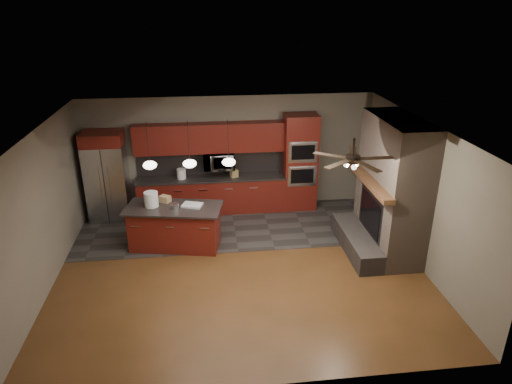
{
  "coord_description": "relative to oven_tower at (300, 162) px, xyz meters",
  "views": [
    {
      "loc": [
        -0.62,
        -7.65,
        4.85
      ],
      "look_at": [
        0.37,
        0.6,
        1.35
      ],
      "focal_mm": 32.0,
      "sensor_mm": 36.0,
      "label": 1
    }
  ],
  "objects": [
    {
      "name": "kitchen_island",
      "position": [
        -3.0,
        -1.68,
        -0.73
      ],
      "size": [
        2.1,
        1.25,
        0.92
      ],
      "rotation": [
        0.0,
        0.0,
        -0.19
      ],
      "color": "maroon",
      "rests_on": "ground"
    },
    {
      "name": "white_bucket",
      "position": [
        -3.44,
        -1.58,
        -0.12
      ],
      "size": [
        0.38,
        0.38,
        0.31
      ],
      "primitive_type": "cylinder",
      "rotation": [
        0.0,
        0.0,
        -0.43
      ],
      "color": "white",
      "rests_on": "kitchen_island"
    },
    {
      "name": "ceiling_fan",
      "position": [
        0.1,
        -3.49,
        1.27
      ],
      "size": [
        1.27,
        1.33,
        0.41
      ],
      "color": "black",
      "rests_on": "ceiling"
    },
    {
      "name": "fireplace_column",
      "position": [
        1.34,
        -2.29,
        0.11
      ],
      "size": [
        1.3,
        2.1,
        2.8
      ],
      "color": "#756354",
      "rests_on": "ground"
    },
    {
      "name": "refrigerator",
      "position": [
        -4.59,
        -0.07,
        -0.13
      ],
      "size": [
        0.91,
        0.75,
        2.13
      ],
      "color": "silver",
      "rests_on": "ground"
    },
    {
      "name": "ground",
      "position": [
        -1.7,
        -2.69,
        -1.19
      ],
      "size": [
        7.0,
        7.0,
        0.0
      ],
      "primitive_type": "plane",
      "color": "brown",
      "rests_on": "ground"
    },
    {
      "name": "pendant_right",
      "position": [
        -1.85,
        -1.99,
        0.77
      ],
      "size": [
        0.26,
        0.26,
        0.92
      ],
      "color": "black",
      "rests_on": "ceiling"
    },
    {
      "name": "right_wall",
      "position": [
        1.8,
        -2.69,
        0.21
      ],
      "size": [
        0.02,
        6.0,
        2.8
      ],
      "primitive_type": "cube",
      "color": "slate",
      "rests_on": "ground"
    },
    {
      "name": "slate_tile_patch",
      "position": [
        -1.7,
        -0.89,
        -1.19
      ],
      "size": [
        7.0,
        2.4,
        0.01
      ],
      "primitive_type": "cube",
      "color": "#34322F",
      "rests_on": "ground"
    },
    {
      "name": "back_wall",
      "position": [
        -1.7,
        0.31,
        0.21
      ],
      "size": [
        7.0,
        0.02,
        2.8
      ],
      "primitive_type": "cube",
      "color": "slate",
      "rests_on": "ground"
    },
    {
      "name": "counter_bucket",
      "position": [
        -2.88,
        0.01,
        -0.17
      ],
      "size": [
        0.28,
        0.28,
        0.24
      ],
      "primitive_type": "cylinder",
      "rotation": [
        0.0,
        0.0,
        0.42
      ],
      "color": "white",
      "rests_on": "back_cabinetry"
    },
    {
      "name": "pendant_left",
      "position": [
        -3.35,
        -1.99,
        0.77
      ],
      "size": [
        0.26,
        0.26,
        0.92
      ],
      "color": "black",
      "rests_on": "ceiling"
    },
    {
      "name": "oven_tower",
      "position": [
        0.0,
        0.0,
        0.0
      ],
      "size": [
        0.8,
        0.63,
        2.38
      ],
      "color": "maroon",
      "rests_on": "ground"
    },
    {
      "name": "counter_box",
      "position": [
        -1.62,
        -0.04,
        -0.2
      ],
      "size": [
        0.21,
        0.19,
        0.19
      ],
      "primitive_type": "cube",
      "rotation": [
        0.0,
        0.0,
        0.41
      ],
      "color": "tan",
      "rests_on": "back_cabinetry"
    },
    {
      "name": "microwave",
      "position": [
        -1.98,
        0.06,
        0.11
      ],
      "size": [
        0.73,
        0.41,
        0.5
      ],
      "primitive_type": "imported",
      "color": "silver",
      "rests_on": "back_cabinetry"
    },
    {
      "name": "paint_tray",
      "position": [
        -2.61,
        -1.67,
        -0.25
      ],
      "size": [
        0.47,
        0.4,
        0.04
      ],
      "primitive_type": "cube",
      "rotation": [
        0.0,
        0.0,
        -0.33
      ],
      "color": "silver",
      "rests_on": "kitchen_island"
    },
    {
      "name": "pendant_center",
      "position": [
        -2.6,
        -1.99,
        0.77
      ],
      "size": [
        0.26,
        0.26,
        0.92
      ],
      "color": "black",
      "rests_on": "ceiling"
    },
    {
      "name": "cardboard_box",
      "position": [
        -3.18,
        -1.39,
        -0.2
      ],
      "size": [
        0.27,
        0.25,
        0.14
      ],
      "primitive_type": "cube",
      "rotation": [
        0.0,
        0.0,
        -0.57
      ],
      "color": "#A68555",
      "rests_on": "kitchen_island"
    },
    {
      "name": "ceiling",
      "position": [
        -1.7,
        -2.69,
        1.61
      ],
      "size": [
        7.0,
        6.0,
        0.02
      ],
      "primitive_type": "cube",
      "color": "white",
      "rests_on": "back_wall"
    },
    {
      "name": "paint_can",
      "position": [
        -2.96,
        -1.78,
        -0.21
      ],
      "size": [
        0.21,
        0.21,
        0.12
      ],
      "primitive_type": "cylinder",
      "rotation": [
        0.0,
        0.0,
        -0.26
      ],
      "color": "#B1B0B5",
      "rests_on": "kitchen_island"
    },
    {
      "name": "back_cabinetry",
      "position": [
        -2.18,
        0.05,
        -0.3
      ],
      "size": [
        3.59,
        0.64,
        2.2
      ],
      "color": "maroon",
      "rests_on": "ground"
    },
    {
      "name": "left_wall",
      "position": [
        -5.2,
        -2.69,
        0.21
      ],
      "size": [
        0.02,
        6.0,
        2.8
      ],
      "primitive_type": "cube",
      "color": "slate",
      "rests_on": "ground"
    }
  ]
}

